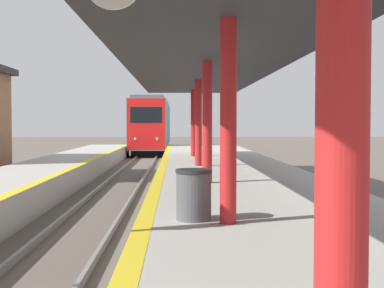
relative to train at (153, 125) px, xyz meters
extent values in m
cube|color=black|center=(0.00, 0.07, -2.07)|extent=(2.43, 19.12, 0.55)
cube|color=teal|center=(0.00, 0.07, 0.12)|extent=(2.85, 21.24, 3.83)
cube|color=red|center=(0.00, -10.47, 0.12)|extent=(2.80, 0.16, 3.75)
cube|color=black|center=(0.00, -10.53, 0.79)|extent=(2.28, 0.06, 1.15)
cube|color=#59595E|center=(0.00, 0.07, 2.15)|extent=(2.43, 20.18, 0.24)
sphere|color=white|center=(-0.78, -10.53, -0.94)|extent=(0.18, 0.18, 0.18)
sphere|color=white|center=(0.78, -10.53, -0.94)|extent=(0.18, 0.18, 0.18)
cylinder|color=red|center=(3.02, -46.34, 0.19)|extent=(0.27, 0.27, 3.31)
cylinder|color=red|center=(3.02, -40.40, 0.19)|extent=(0.27, 0.27, 3.31)
cylinder|color=red|center=(3.02, -34.46, 0.19)|extent=(0.27, 0.27, 3.31)
cylinder|color=red|center=(3.02, -28.52, 0.19)|extent=(0.27, 0.27, 3.31)
cylinder|color=red|center=(3.02, -22.58, 0.19)|extent=(0.27, 0.27, 3.31)
cube|color=#2D2D33|center=(3.02, -34.46, 1.95)|extent=(4.76, 29.69, 0.20)
cylinder|color=#4C4C51|center=(2.47, -40.09, -1.06)|extent=(0.59, 0.59, 0.80)
cylinder|color=#262626|center=(2.47, -40.09, -0.64)|extent=(0.62, 0.62, 0.06)
camera|label=1|loc=(2.19, -49.01, 0.16)|focal=50.00mm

